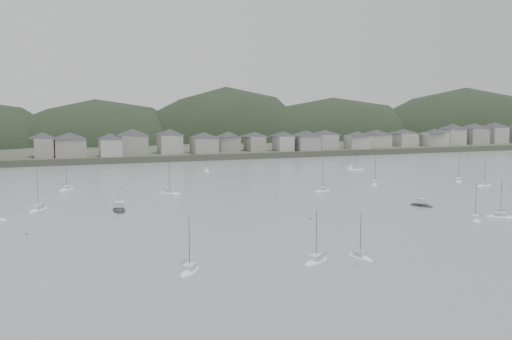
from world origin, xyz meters
name	(u,v)px	position (x,y,z in m)	size (l,w,h in m)	color
ground	(370,232)	(0.00, 0.00, 0.00)	(900.00, 900.00, 0.00)	slate
far_shore_land	(143,142)	(0.00, 295.00, 1.50)	(900.00, 250.00, 3.00)	#383D2D
forested_ridge	(158,164)	(4.83, 269.40, -11.28)	(851.55, 103.94, 102.57)	black
waterfront_town	(276,139)	(50.59, 183.34, 8.66)	(451.48, 28.46, 12.92)	gray
moored_fleet	(217,198)	(-18.70, 57.51, 0.18)	(267.05, 176.67, 12.83)	silver
motor_launch_near	(421,205)	(31.00, 25.22, 0.30)	(5.20, 7.37, 3.68)	black
motor_launch_far	(119,210)	(-49.21, 46.57, 0.28)	(3.80, 9.24, 4.14)	black
mooring_buoys	(273,195)	(-0.88, 57.19, 0.15)	(160.81, 149.79, 0.70)	#C77742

